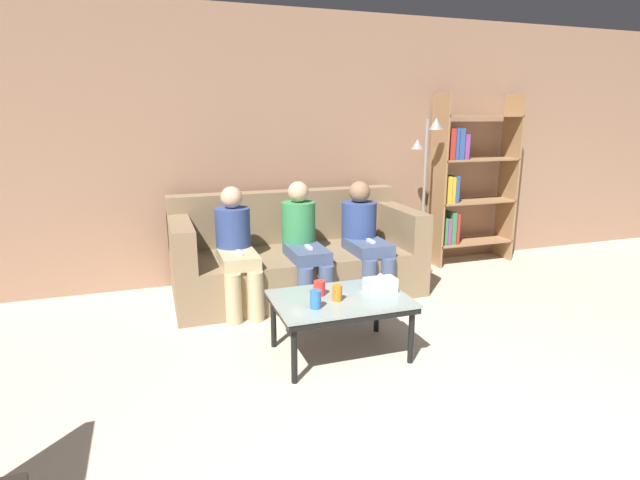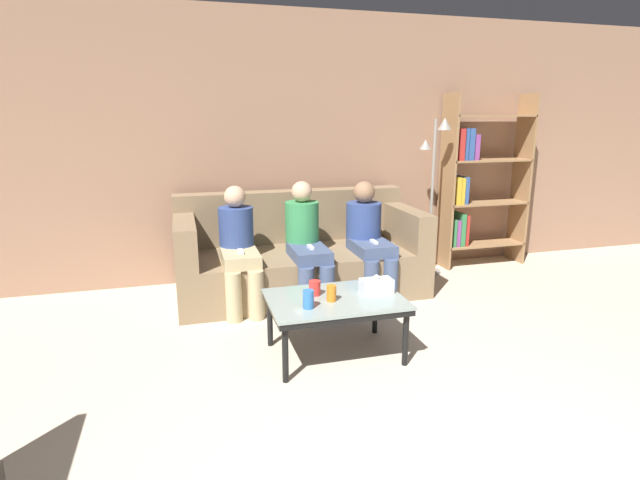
{
  "view_description": "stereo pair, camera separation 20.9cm",
  "coord_description": "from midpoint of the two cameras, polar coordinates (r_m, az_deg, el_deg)",
  "views": [
    {
      "loc": [
        -1.23,
        -1.09,
        1.61
      ],
      "look_at": [
        0.0,
        2.51,
        0.66
      ],
      "focal_mm": 28.0,
      "sensor_mm": 36.0,
      "label": 1
    },
    {
      "loc": [
        -1.04,
        -1.15,
        1.61
      ],
      "look_at": [
        0.0,
        2.51,
        0.66
      ],
      "focal_mm": 28.0,
      "sensor_mm": 36.0,
      "label": 2
    }
  ],
  "objects": [
    {
      "name": "seated_person_mid_right",
      "position": [
        4.58,
        3.74,
        0.58
      ],
      "size": [
        0.32,
        0.68,
        1.03
      ],
      "color": "#47567A",
      "rests_on": "ground_plane"
    },
    {
      "name": "wall_back",
      "position": [
        5.03,
        -5.96,
        10.39
      ],
      "size": [
        12.0,
        0.06,
        2.6
      ],
      "color": "#9E755B",
      "rests_on": "ground_plane"
    },
    {
      "name": "cup_near_left",
      "position": [
        3.31,
        0.17,
        -6.09
      ],
      "size": [
        0.07,
        0.07,
        0.11
      ],
      "color": "orange",
      "rests_on": "coffee_table"
    },
    {
      "name": "tissue_box",
      "position": [
        3.49,
        5.19,
        -5.12
      ],
      "size": [
        0.22,
        0.12,
        0.13
      ],
      "color": "silver",
      "rests_on": "coffee_table"
    },
    {
      "name": "cup_far_center",
      "position": [
        3.42,
        -1.82,
        -5.52
      ],
      "size": [
        0.08,
        0.08,
        0.1
      ],
      "color": "red",
      "rests_on": "coffee_table"
    },
    {
      "name": "bookshelf",
      "position": [
        5.68,
        15.16,
        6.41
      ],
      "size": [
        0.95,
        0.32,
        1.84
      ],
      "color": "#9E754C",
      "rests_on": "ground_plane"
    },
    {
      "name": "standing_lamp",
      "position": [
        5.25,
        10.87,
        6.81
      ],
      "size": [
        0.31,
        0.26,
        1.59
      ],
      "color": "gray",
      "rests_on": "ground_plane"
    },
    {
      "name": "seated_person_left_end",
      "position": [
        4.26,
        -10.96,
        -0.74
      ],
      "size": [
        0.31,
        0.67,
        1.03
      ],
      "color": "tan",
      "rests_on": "ground_plane"
    },
    {
      "name": "couch",
      "position": [
        4.67,
        -4.12,
        -2.02
      ],
      "size": [
        2.23,
        0.98,
        0.91
      ],
      "color": "#897051",
      "rests_on": "ground_plane"
    },
    {
      "name": "seated_person_mid_left",
      "position": [
        4.37,
        -3.31,
        -0.03
      ],
      "size": [
        0.31,
        0.71,
        1.05
      ],
      "color": "#47567A",
      "rests_on": "ground_plane"
    },
    {
      "name": "coffee_table",
      "position": [
        3.4,
        0.56,
        -7.27
      ],
      "size": [
        0.91,
        0.63,
        0.42
      ],
      "color": "#8C9E99",
      "rests_on": "ground_plane"
    },
    {
      "name": "cup_near_right",
      "position": [
        3.19,
        -2.41,
        -6.81
      ],
      "size": [
        0.07,
        0.07,
        0.12
      ],
      "color": "#3372BF",
      "rests_on": "coffee_table"
    }
  ]
}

